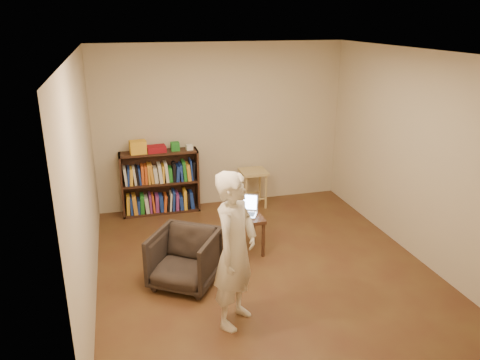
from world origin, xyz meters
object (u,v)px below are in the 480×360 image
object	(u,v)px
side_table	(243,222)
person	(235,250)
armchair	(185,259)
laptop	(245,209)
stool	(253,177)
bookshelf	(160,186)

from	to	relation	value
side_table	person	bearing A→B (deg)	-108.08
person	armchair	bearing A→B (deg)	66.61
laptop	person	xyz separation A→B (m)	(-0.52, -1.52, 0.24)
side_table	laptop	distance (m)	0.17
side_table	person	xyz separation A→B (m)	(-0.47, -1.45, 0.39)
armchair	person	distance (m)	1.04
armchair	stool	bearing A→B (deg)	87.84
laptop	person	bearing A→B (deg)	-82.25
laptop	stool	bearing A→B (deg)	95.89
bookshelf	side_table	distance (m)	1.85
stool	laptop	xyz separation A→B (m)	(-0.53, -1.41, 0.08)
stool	side_table	bearing A→B (deg)	-111.45
stool	person	distance (m)	3.12
bookshelf	side_table	size ratio (longest dim) A/B	2.36
bookshelf	armchair	bearing A→B (deg)	-88.87
stool	side_table	size ratio (longest dim) A/B	1.20
person	laptop	bearing A→B (deg)	22.79
armchair	laptop	distance (m)	1.16
bookshelf	side_table	bearing A→B (deg)	-60.76
stool	laptop	bearing A→B (deg)	-110.76
bookshelf	stool	distance (m)	1.49
stool	person	xyz separation A→B (m)	(-1.05, -2.92, 0.32)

